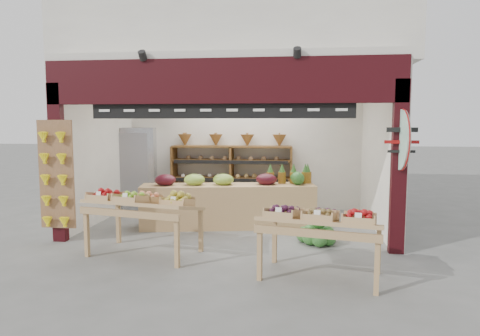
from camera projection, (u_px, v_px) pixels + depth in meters
name	position (u px, v px, depth m)	size (l,w,h in m)	color
ground	(230.00, 230.00, 7.98)	(60.00, 60.00, 0.00)	#61615D
shop_structure	(240.00, 33.00, 9.16)	(6.36, 5.12, 5.40)	beige
banana_board	(55.00, 177.00, 7.04)	(0.60, 0.15, 1.80)	#8F6141
gift_sign	(401.00, 140.00, 6.33)	(0.04, 0.93, 0.92)	silver
back_shelving	(232.00, 164.00, 9.85)	(2.79, 0.46, 1.74)	brown
refrigerator	(140.00, 168.00, 9.99)	(0.73, 0.73, 1.89)	#AFB2B6
cardboard_stack	(193.00, 206.00, 8.96)	(1.11, 0.80, 0.72)	silver
mid_counter	(228.00, 204.00, 8.19)	(3.36, 1.20, 1.04)	tan
display_table_left	(139.00, 202.00, 6.53)	(1.78, 1.22, 1.03)	tan
display_table_right	(321.00, 219.00, 5.49)	(1.69, 1.17, 0.99)	tan
watermelon_pile	(317.00, 233.00, 7.10)	(0.66, 0.66, 0.51)	#1B521E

